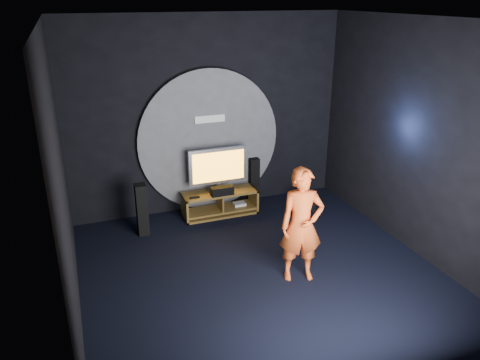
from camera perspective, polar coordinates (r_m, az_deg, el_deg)
name	(u,v)px	position (r m, az deg, el deg)	size (l,w,h in m)	color
floor	(261,273)	(6.94, 2.52, -11.22)	(5.00, 5.00, 0.00)	black
back_wall	(208,116)	(8.42, -3.93, 7.82)	(5.00, 0.04, 3.50)	black
front_wall	(377,250)	(4.19, 16.40, -8.18)	(5.00, 0.04, 3.50)	black
left_wall	(61,184)	(5.72, -20.94, -0.49)	(0.04, 5.00, 3.50)	black
right_wall	(417,140)	(7.47, 20.79, 4.60)	(0.04, 5.00, 3.50)	black
ceiling	(265,18)	(5.83, 3.11, 19.08)	(5.00, 5.00, 0.01)	black
wall_disc_panel	(209,141)	(8.49, -3.74, 4.80)	(2.60, 0.11, 2.60)	#515156
media_console	(220,204)	(8.55, -2.42, -3.00)	(1.36, 0.45, 0.45)	brown
tv	(218,168)	(8.34, -2.69, 1.50)	(1.07, 0.22, 0.80)	#B8B9C0
center_speaker	(222,191)	(8.29, -2.19, -1.33)	(0.40, 0.15, 0.15)	black
remote	(195,198)	(8.21, -5.55, -2.15)	(0.18, 0.05, 0.02)	black
tower_speaker_left	(142,210)	(7.92, -11.86, -3.55)	(0.18, 0.20, 0.90)	black
tower_speaker_right	(254,180)	(8.95, 1.66, -0.05)	(0.18, 0.20, 0.90)	black
subwoofer	(306,203)	(8.80, 8.02, -2.79)	(0.27, 0.27, 0.30)	black
player	(302,225)	(6.48, 7.51, -5.49)	(0.60, 0.40, 1.65)	#D34E1C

